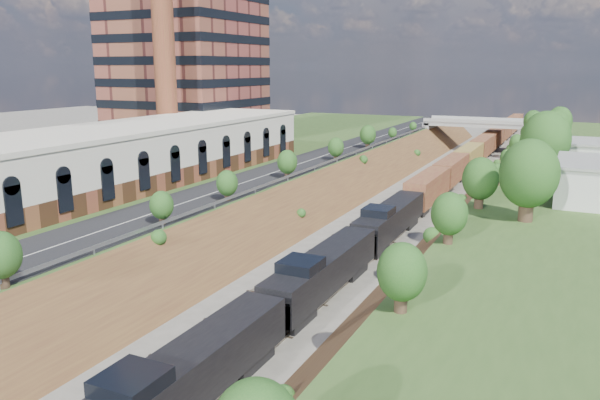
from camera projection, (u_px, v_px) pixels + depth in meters
The scene contains 14 objects.
platform_left at pixel (201, 172), 92.89m from camera, with size 44.00×180.00×5.00m, color #385623.
embankment_left at pixel (329, 201), 84.14m from camera, with size 7.07×180.00×7.07m, color brown.
embankment_right at pixel (487, 217), 74.84m from camera, with size 7.07×180.00×7.07m, color brown.
rail_left_track at pixel (385, 206), 80.57m from camera, with size 1.58×180.00×0.18m, color gray.
rail_right_track at pixel (422, 210), 78.38m from camera, with size 1.58×180.00×0.18m, color gray.
road at pixel (300, 164), 84.92m from camera, with size 8.00×180.00×0.10m, color black.
guardrail at pixel (326, 163), 82.90m from camera, with size 0.10×171.00×0.70m.
commercial_building at pixel (127, 155), 70.11m from camera, with size 14.30×62.30×7.00m.
smokestack at pixel (163, 24), 85.63m from camera, with size 3.20×3.20×40.00m, color brown.
overpass at pixel (480, 129), 132.86m from camera, with size 24.50×8.30×7.40m.
white_building_far at pixel (596, 156), 80.56m from camera, with size 8.00×10.00×3.60m, color silver.
tree_right_large at pixel (529, 174), 52.65m from camera, with size 5.25×5.25×7.61m.
tree_left_crest at pixel (130, 215), 47.78m from camera, with size 2.45×2.45×3.55m.
freight_train at pixel (468, 157), 107.45m from camera, with size 2.96×182.69×4.55m.
Camera 1 is at (20.85, -15.68, 18.84)m, focal length 35.00 mm.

